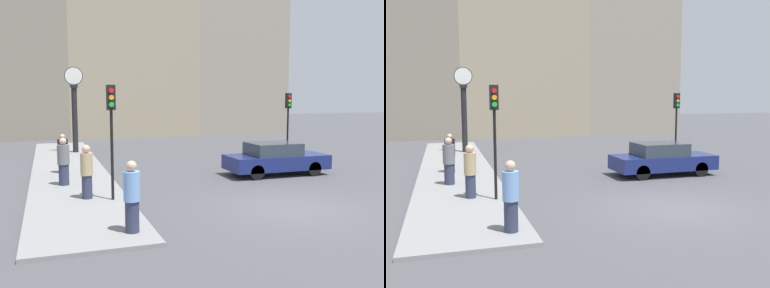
# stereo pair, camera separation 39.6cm
# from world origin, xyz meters

# --- Properties ---
(ground_plane) EXTENTS (120.00, 120.00, 0.00)m
(ground_plane) POSITION_xyz_m (0.00, 0.00, 0.00)
(ground_plane) COLOR #47474C
(sidewalk_corner) EXTENTS (3.06, 21.79, 0.10)m
(sidewalk_corner) POSITION_xyz_m (-5.95, 8.89, 0.05)
(sidewalk_corner) COLOR gray
(sidewalk_corner) RESTS_ON ground_plane
(building_row) EXTENTS (27.44, 5.00, 18.52)m
(building_row) POSITION_xyz_m (-0.67, 25.21, 8.19)
(building_row) COLOR gray
(building_row) RESTS_ON ground_plane
(sedan_car) EXTENTS (4.27, 1.77, 1.36)m
(sedan_car) POSITION_xyz_m (2.28, 4.94, 0.68)
(sedan_car) COLOR navy
(sedan_car) RESTS_ON ground_plane
(traffic_light_near) EXTENTS (0.26, 0.24, 3.54)m
(traffic_light_near) POSITION_xyz_m (-4.93, 2.33, 2.64)
(traffic_light_near) COLOR black
(traffic_light_near) RESTS_ON sidewalk_corner
(traffic_light_far) EXTENTS (0.26, 0.24, 3.45)m
(traffic_light_far) POSITION_xyz_m (4.76, 8.07, 2.48)
(traffic_light_far) COLOR black
(traffic_light_far) RESTS_ON ground_plane
(street_clock) EXTENTS (1.02, 0.40, 4.85)m
(street_clock) POSITION_xyz_m (-5.25, 14.46, 2.54)
(street_clock) COLOR black
(street_clock) RESTS_ON sidewalk_corner
(pedestrian_black_jacket) EXTENTS (0.42, 0.42, 1.63)m
(pedestrian_black_jacket) POSITION_xyz_m (-6.19, 7.67, 0.90)
(pedestrian_black_jacket) COLOR #2D334C
(pedestrian_black_jacket) RESTS_ON sidewalk_corner
(pedestrian_tan_coat) EXTENTS (0.38, 0.38, 1.69)m
(pedestrian_tan_coat) POSITION_xyz_m (-5.67, 2.75, 0.95)
(pedestrian_tan_coat) COLOR #2D334C
(pedestrian_tan_coat) RESTS_ON sidewalk_corner
(pedestrian_grey_jacket) EXTENTS (0.42, 0.42, 1.72)m
(pedestrian_grey_jacket) POSITION_xyz_m (-6.27, 5.12, 0.95)
(pedestrian_grey_jacket) COLOR #2D334C
(pedestrian_grey_jacket) RESTS_ON sidewalk_corner
(pedestrian_blue_stripe) EXTENTS (0.39, 0.39, 1.71)m
(pedestrian_blue_stripe) POSITION_xyz_m (-4.97, -1.03, 0.95)
(pedestrian_blue_stripe) COLOR #2D334C
(pedestrian_blue_stripe) RESTS_ON sidewalk_corner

